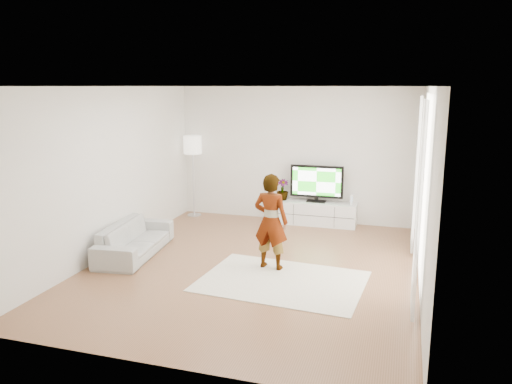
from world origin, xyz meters
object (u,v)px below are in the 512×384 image
(media_console, at_px, (316,213))
(floor_lamp, at_px, (193,148))
(rug, at_px, (282,281))
(sofa, at_px, (135,239))
(player, at_px, (271,221))
(television, at_px, (317,182))

(media_console, relative_size, floor_lamp, 0.95)
(media_console, xyz_separation_m, floor_lamp, (-2.69, -0.06, 1.25))
(rug, distance_m, sofa, 2.73)
(media_console, relative_size, player, 1.11)
(television, height_order, sofa, television)
(television, height_order, player, player)
(television, relative_size, rug, 0.46)
(television, xyz_separation_m, player, (-0.22, -2.76, -0.12))
(media_console, distance_m, television, 0.65)
(rug, xyz_separation_m, sofa, (-2.68, 0.46, 0.27))
(media_console, distance_m, sofa, 3.79)
(media_console, xyz_separation_m, rug, (0.08, -3.22, -0.23))
(player, bearing_deg, rug, 129.34)
(player, bearing_deg, floor_lamp, -40.03)
(rug, height_order, floor_lamp, floor_lamp)
(player, relative_size, sofa, 0.81)
(player, bearing_deg, television, -87.39)
(rug, bearing_deg, player, 122.17)
(media_console, height_order, player, player)
(player, distance_m, sofa, 2.43)
(television, height_order, floor_lamp, floor_lamp)
(sofa, bearing_deg, rug, -106.63)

